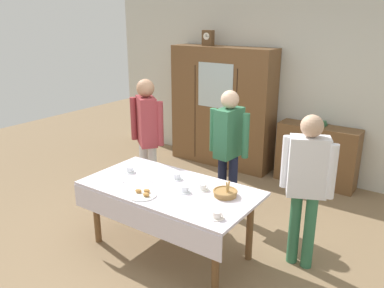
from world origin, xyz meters
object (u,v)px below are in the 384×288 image
at_px(dining_table, 168,197).
at_px(mantel_clock, 208,38).
at_px(book_stack, 320,124).
at_px(pastry_plate, 143,194).
at_px(person_behind_table_left, 147,130).
at_px(tea_cup_far_left, 217,215).
at_px(person_behind_table_right, 229,142).
at_px(tea_cup_near_right, 177,177).
at_px(tea_cup_front_edge, 203,187).
at_px(bread_basket, 225,193).
at_px(person_beside_shelf, 307,178).
at_px(spoon_near_left, 122,181).
at_px(spoon_far_right, 150,181).
at_px(wall_cabinet, 222,107).
at_px(tea_cup_mid_right, 130,170).
at_px(tea_cup_center, 185,190).
at_px(bookshelf_low, 317,155).

xyz_separation_m(dining_table, mantel_clock, (-1.19, 2.59, 1.41)).
xyz_separation_m(book_stack, pastry_plate, (-0.78, -2.91, -0.17)).
bearing_deg(person_behind_table_left, book_stack, 49.46).
xyz_separation_m(tea_cup_far_left, person_behind_table_right, (-0.63, 1.30, 0.19)).
height_order(tea_cup_near_right, tea_cup_front_edge, same).
height_order(tea_cup_far_left, bread_basket, bread_basket).
bearing_deg(tea_cup_far_left, person_beside_shelf, 59.65).
bearing_deg(tea_cup_near_right, book_stack, 72.71).
height_order(spoon_near_left, person_behind_table_left, person_behind_table_left).
bearing_deg(spoon_near_left, pastry_plate, -16.96).
relative_size(person_behind_table_right, person_behind_table_left, 0.95).
xyz_separation_m(spoon_far_right, person_beside_shelf, (1.46, 0.55, 0.20)).
bearing_deg(wall_cabinet, tea_cup_front_edge, -63.30).
distance_m(mantel_clock, tea_cup_mid_right, 2.87).
relative_size(tea_cup_near_right, tea_cup_mid_right, 1.00).
relative_size(tea_cup_front_edge, tea_cup_center, 1.00).
height_order(bookshelf_low, tea_cup_near_right, bookshelf_low).
height_order(tea_cup_mid_right, pastry_plate, tea_cup_mid_right).
relative_size(mantel_clock, tea_cup_front_edge, 1.85).
bearing_deg(person_behind_table_left, bookshelf_low, 49.46).
bearing_deg(person_behind_table_left, tea_cup_front_edge, -25.43).
xyz_separation_m(tea_cup_near_right, tea_cup_mid_right, (-0.54, -0.14, -0.00)).
distance_m(spoon_far_right, person_beside_shelf, 1.58).
relative_size(bread_basket, spoon_near_left, 2.02).
xyz_separation_m(tea_cup_near_right, person_behind_table_left, (-0.86, 0.52, 0.25)).
xyz_separation_m(tea_cup_center, pastry_plate, (-0.29, -0.29, -0.01)).
bearing_deg(person_behind_table_left, dining_table, -39.48).
height_order(tea_cup_near_right, spoon_near_left, tea_cup_near_right).
bearing_deg(tea_cup_mid_right, spoon_far_right, -10.28).
bearing_deg(tea_cup_center, mantel_clock, 118.43).
height_order(tea_cup_front_edge, spoon_far_right, tea_cup_front_edge).
height_order(wall_cabinet, tea_cup_center, wall_cabinet).
xyz_separation_m(wall_cabinet, person_beside_shelf, (2.11, -2.01, -0.03)).
relative_size(mantel_clock, bookshelf_low, 0.21).
distance_m(bookshelf_low, tea_cup_front_edge, 2.52).
relative_size(bookshelf_low, pastry_plate, 4.10).
xyz_separation_m(tea_cup_front_edge, pastry_plate, (-0.41, -0.44, -0.01)).
relative_size(person_behind_table_left, person_beside_shelf, 1.07).
bearing_deg(pastry_plate, tea_cup_near_right, 86.22).
distance_m(tea_cup_center, spoon_near_left, 0.71).
xyz_separation_m(tea_cup_near_right, spoon_far_right, (-0.19, -0.21, -0.02)).
bearing_deg(mantel_clock, dining_table, -65.35).
relative_size(mantel_clock, spoon_far_right, 2.02).
bearing_deg(person_beside_shelf, tea_cup_near_right, -164.69).
xyz_separation_m(book_stack, person_beside_shelf, (0.52, -2.06, 0.02)).
bearing_deg(book_stack, tea_cup_front_edge, -98.61).
bearing_deg(pastry_plate, tea_cup_mid_right, 144.80).
bearing_deg(bookshelf_low, tea_cup_near_right, -107.29).
xyz_separation_m(tea_cup_near_right, person_behind_table_right, (0.16, 0.82, 0.19)).
bearing_deg(person_behind_table_left, bread_basket, -21.30).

